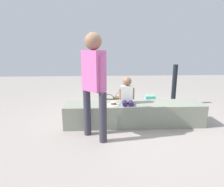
{
  "coord_description": "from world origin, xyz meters",
  "views": [
    {
      "loc": [
        -0.58,
        -3.35,
        1.42
      ],
      "look_at": [
        -0.42,
        -0.25,
        0.66
      ],
      "focal_mm": 31.14,
      "sensor_mm": 36.0,
      "label": 1
    }
  ],
  "objects_px": {
    "gift_bag": "(150,102)",
    "cake_box_white": "(133,112)",
    "handbag_brown_canvas": "(120,101)",
    "adult_standing": "(94,78)",
    "water_bottle_near_gift": "(146,100)",
    "party_cup_red": "(171,110)",
    "handbag_black_leather": "(109,104)",
    "child_seated": "(127,92)",
    "cake_plate": "(113,104)"
  },
  "relations": [
    {
      "from": "adult_standing",
      "to": "cake_plate",
      "type": "xyz_separation_m",
      "value": [
        0.31,
        0.42,
        -0.54
      ]
    },
    {
      "from": "child_seated",
      "to": "cake_box_white",
      "type": "bearing_deg",
      "value": 67.33
    },
    {
      "from": "cake_plate",
      "to": "party_cup_red",
      "type": "distance_m",
      "value": 1.55
    },
    {
      "from": "gift_bag",
      "to": "cake_box_white",
      "type": "distance_m",
      "value": 0.6
    },
    {
      "from": "water_bottle_near_gift",
      "to": "handbag_black_leather",
      "type": "relative_size",
      "value": 0.63
    },
    {
      "from": "cake_box_white",
      "to": "handbag_brown_canvas",
      "type": "height_order",
      "value": "handbag_brown_canvas"
    },
    {
      "from": "cake_plate",
      "to": "handbag_black_leather",
      "type": "bearing_deg",
      "value": 93.22
    },
    {
      "from": "adult_standing",
      "to": "water_bottle_near_gift",
      "type": "xyz_separation_m",
      "value": [
        1.19,
        1.73,
        -0.86
      ]
    },
    {
      "from": "gift_bag",
      "to": "handbag_black_leather",
      "type": "relative_size",
      "value": 0.96
    },
    {
      "from": "child_seated",
      "to": "cake_plate",
      "type": "height_order",
      "value": "child_seated"
    },
    {
      "from": "water_bottle_near_gift",
      "to": "handbag_brown_canvas",
      "type": "relative_size",
      "value": 0.71
    },
    {
      "from": "gift_bag",
      "to": "handbag_black_leather",
      "type": "xyz_separation_m",
      "value": [
        -0.95,
        -0.02,
        -0.02
      ]
    },
    {
      "from": "child_seated",
      "to": "cake_box_white",
      "type": "relative_size",
      "value": 1.6
    },
    {
      "from": "water_bottle_near_gift",
      "to": "handbag_black_leather",
      "type": "bearing_deg",
      "value": -157.94
    },
    {
      "from": "adult_standing",
      "to": "cake_box_white",
      "type": "distance_m",
      "value": 1.54
    },
    {
      "from": "cake_box_white",
      "to": "gift_bag",
      "type": "bearing_deg",
      "value": 40.28
    },
    {
      "from": "adult_standing",
      "to": "water_bottle_near_gift",
      "type": "distance_m",
      "value": 2.26
    },
    {
      "from": "water_bottle_near_gift",
      "to": "cake_box_white",
      "type": "xyz_separation_m",
      "value": [
        -0.43,
        -0.73,
        -0.04
      ]
    },
    {
      "from": "gift_bag",
      "to": "adult_standing",
      "type": "bearing_deg",
      "value": -131.33
    },
    {
      "from": "handbag_brown_canvas",
      "to": "party_cup_red",
      "type": "bearing_deg",
      "value": -28.28
    },
    {
      "from": "water_bottle_near_gift",
      "to": "party_cup_red",
      "type": "bearing_deg",
      "value": -52.61
    },
    {
      "from": "gift_bag",
      "to": "party_cup_red",
      "type": "relative_size",
      "value": 3.6
    },
    {
      "from": "adult_standing",
      "to": "cake_plate",
      "type": "relative_size",
      "value": 7.15
    },
    {
      "from": "party_cup_red",
      "to": "cake_box_white",
      "type": "bearing_deg",
      "value": -169.56
    },
    {
      "from": "child_seated",
      "to": "party_cup_red",
      "type": "bearing_deg",
      "value": 30.74
    },
    {
      "from": "water_bottle_near_gift",
      "to": "handbag_black_leather",
      "type": "distance_m",
      "value": 1.0
    },
    {
      "from": "handbag_black_leather",
      "to": "handbag_brown_canvas",
      "type": "relative_size",
      "value": 1.12
    },
    {
      "from": "cake_plate",
      "to": "cake_box_white",
      "type": "height_order",
      "value": "cake_plate"
    },
    {
      "from": "child_seated",
      "to": "gift_bag",
      "type": "bearing_deg",
      "value": 52.85
    },
    {
      "from": "gift_bag",
      "to": "handbag_brown_canvas",
      "type": "distance_m",
      "value": 0.75
    },
    {
      "from": "cake_plate",
      "to": "handbag_black_leather",
      "type": "relative_size",
      "value": 0.6
    },
    {
      "from": "cake_plate",
      "to": "handbag_black_leather",
      "type": "xyz_separation_m",
      "value": [
        -0.05,
        0.93,
        -0.29
      ]
    },
    {
      "from": "child_seated",
      "to": "handbag_brown_canvas",
      "type": "relative_size",
      "value": 1.45
    },
    {
      "from": "handbag_black_leather",
      "to": "cake_plate",
      "type": "bearing_deg",
      "value": -86.78
    },
    {
      "from": "adult_standing",
      "to": "gift_bag",
      "type": "height_order",
      "value": "adult_standing"
    },
    {
      "from": "child_seated",
      "to": "gift_bag",
      "type": "relative_size",
      "value": 1.34
    },
    {
      "from": "child_seated",
      "to": "gift_bag",
      "type": "distance_m",
      "value": 1.16
    },
    {
      "from": "party_cup_red",
      "to": "cake_box_white",
      "type": "distance_m",
      "value": 0.88
    },
    {
      "from": "cake_plate",
      "to": "gift_bag",
      "type": "xyz_separation_m",
      "value": [
        0.89,
        0.95,
        -0.27
      ]
    },
    {
      "from": "gift_bag",
      "to": "handbag_brown_canvas",
      "type": "bearing_deg",
      "value": 151.5
    },
    {
      "from": "cake_plate",
      "to": "water_bottle_near_gift",
      "type": "distance_m",
      "value": 1.6
    },
    {
      "from": "cake_plate",
      "to": "cake_box_white",
      "type": "distance_m",
      "value": 0.81
    },
    {
      "from": "adult_standing",
      "to": "handbag_brown_canvas",
      "type": "relative_size",
      "value": 4.82
    },
    {
      "from": "handbag_black_leather",
      "to": "handbag_brown_canvas",
      "type": "bearing_deg",
      "value": 52.14
    },
    {
      "from": "handbag_black_leather",
      "to": "adult_standing",
      "type": "bearing_deg",
      "value": -100.93
    },
    {
      "from": "water_bottle_near_gift",
      "to": "party_cup_red",
      "type": "height_order",
      "value": "water_bottle_near_gift"
    },
    {
      "from": "cake_plate",
      "to": "cake_box_white",
      "type": "bearing_deg",
      "value": 52.13
    },
    {
      "from": "gift_bag",
      "to": "cake_box_white",
      "type": "height_order",
      "value": "gift_bag"
    },
    {
      "from": "child_seated",
      "to": "handbag_brown_canvas",
      "type": "distance_m",
      "value": 1.31
    },
    {
      "from": "party_cup_red",
      "to": "handbag_brown_canvas",
      "type": "relative_size",
      "value": 0.3
    }
  ]
}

